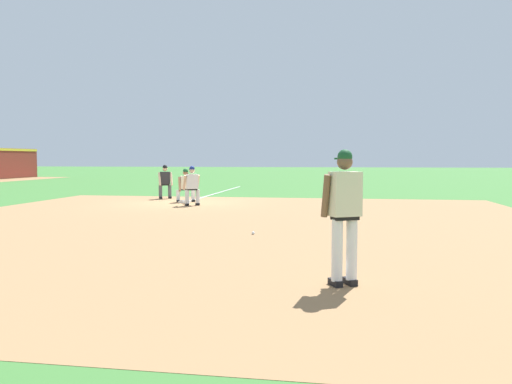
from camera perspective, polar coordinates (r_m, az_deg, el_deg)
ground_plane at (r=19.71m, az=-8.17°, el=-1.23°), size 160.00×160.00×0.00m
infield_dirt_patch at (r=13.20m, az=-3.48°, el=-3.69°), size 18.00×18.00×0.01m
foul_line_stripe at (r=25.18m, az=-4.32°, el=-0.08°), size 11.38×0.10×0.00m
first_base_bag at (r=19.71m, az=-8.17°, el=-1.10°), size 0.38×0.38×0.09m
baseball at (r=11.41m, az=-0.33°, el=-4.71°), size 0.07×0.07×0.07m
pitcher at (r=6.88m, az=10.09°, el=-1.88°), size 0.83×0.59×1.86m
first_baseman at (r=19.96m, az=-7.97°, el=0.94°), size 0.83×1.00×1.34m
baserunner at (r=18.46m, az=-7.31°, el=0.90°), size 0.62×0.68×1.46m
umpire at (r=21.84m, az=-10.35°, el=1.32°), size 0.61×0.67×1.46m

